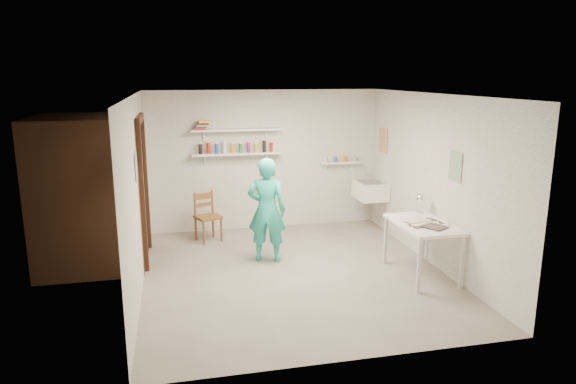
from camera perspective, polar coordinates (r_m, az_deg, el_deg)
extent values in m
cube|color=slate|center=(7.10, 0.71, -9.08)|extent=(4.00, 4.50, 0.02)
cube|color=silver|center=(6.58, 0.77, 10.83)|extent=(4.00, 4.50, 0.02)
cube|color=silver|center=(8.91, -2.62, 3.56)|extent=(4.00, 0.02, 2.40)
cube|color=silver|center=(4.65, 7.21, -5.39)|extent=(4.00, 0.02, 2.40)
cube|color=silver|center=(6.58, -16.54, -0.35)|extent=(0.02, 4.50, 2.40)
cube|color=silver|center=(7.45, 15.96, 1.21)|extent=(0.02, 4.50, 2.40)
cube|color=black|center=(7.65, -15.81, -0.03)|extent=(0.02, 0.90, 2.00)
cube|color=brown|center=(7.71, -21.10, 0.07)|extent=(1.40, 1.50, 2.10)
cube|color=brown|center=(7.49, -16.15, 7.83)|extent=(0.06, 1.05, 0.10)
cube|color=brown|center=(7.16, -15.85, -0.90)|extent=(0.06, 0.10, 2.00)
cube|color=brown|center=(8.13, -15.50, 0.75)|extent=(0.06, 0.10, 2.00)
cube|color=white|center=(8.69, -5.73, 4.27)|extent=(1.50, 0.22, 0.03)
cube|color=white|center=(8.64, -5.79, 6.89)|extent=(1.50, 0.22, 0.03)
cube|color=white|center=(9.17, 5.84, 3.26)|extent=(0.70, 0.14, 0.03)
cube|color=#334C7F|center=(6.56, -16.52, 2.74)|extent=(0.01, 0.28, 0.36)
cube|color=#995933|center=(8.99, 10.53, 5.69)|extent=(0.01, 0.34, 0.42)
cube|color=#3F724C|center=(6.92, 18.10, 2.72)|extent=(0.01, 0.30, 0.38)
cube|color=white|center=(8.95, 9.15, 0.19)|extent=(0.48, 0.60, 0.30)
imported|color=#24B5A6|center=(7.34, -2.37, -2.01)|extent=(0.64, 0.53, 1.52)
cylinder|color=beige|center=(7.47, -3.22, 0.24)|extent=(0.27, 0.12, 0.27)
cube|color=brown|center=(8.40, -8.87, -2.78)|extent=(0.48, 0.47, 0.80)
cube|color=white|center=(7.12, 14.61, -6.20)|extent=(0.66, 1.11, 0.74)
sphere|color=silver|center=(7.42, 14.58, -0.68)|extent=(0.14, 0.14, 0.14)
cylinder|color=black|center=(8.63, -9.92, 4.74)|extent=(0.06, 0.06, 0.17)
cylinder|color=red|center=(8.63, -8.99, 4.79)|extent=(0.06, 0.06, 0.17)
cylinder|color=blue|center=(8.64, -8.06, 4.83)|extent=(0.06, 0.06, 0.17)
cylinder|color=white|center=(8.65, -7.13, 4.86)|extent=(0.06, 0.06, 0.17)
cylinder|color=orange|center=(8.67, -6.21, 4.90)|extent=(0.06, 0.06, 0.17)
cylinder|color=#268C3F|center=(8.69, -5.29, 4.94)|extent=(0.06, 0.06, 0.17)
cylinder|color=#8C268C|center=(8.70, -4.37, 4.97)|extent=(0.06, 0.06, 0.17)
cylinder|color=gold|center=(8.73, -3.46, 5.01)|extent=(0.06, 0.06, 0.17)
cylinder|color=black|center=(8.75, -2.55, 5.04)|extent=(0.06, 0.06, 0.17)
cylinder|color=red|center=(8.77, -1.65, 5.07)|extent=(0.06, 0.06, 0.17)
cube|color=red|center=(8.59, -9.80, 6.93)|extent=(0.18, 0.14, 0.03)
cube|color=#1933A5|center=(8.59, -9.68, 7.12)|extent=(0.18, 0.14, 0.03)
cube|color=orange|center=(8.58, -9.55, 7.31)|extent=(0.18, 0.14, 0.03)
cube|color=black|center=(8.58, -9.42, 7.50)|extent=(0.18, 0.14, 0.03)
cube|color=yellow|center=(8.58, -9.29, 7.69)|extent=(0.18, 0.14, 0.03)
cylinder|color=silver|center=(9.10, 4.61, 3.59)|extent=(0.07, 0.07, 0.09)
cylinder|color=#335999|center=(9.14, 5.43, 3.62)|extent=(0.07, 0.07, 0.09)
cylinder|color=orange|center=(9.18, 6.25, 3.65)|extent=(0.07, 0.07, 0.09)
cylinder|color=#999999|center=(9.23, 7.06, 3.67)|extent=(0.07, 0.07, 0.09)
cube|color=silver|center=(7.01, 14.78, -3.32)|extent=(0.30, 0.22, 0.00)
cube|color=#4C4742|center=(7.01, 14.78, -3.29)|extent=(0.30, 0.22, 0.00)
cube|color=beige|center=(7.01, 14.79, -3.26)|extent=(0.30, 0.22, 0.00)
cube|color=#383330|center=(7.01, 14.79, -3.23)|extent=(0.30, 0.22, 0.00)
cube|color=silver|center=(7.00, 14.79, -3.20)|extent=(0.30, 0.22, 0.00)
cube|color=silver|center=(7.00, 14.79, -3.17)|extent=(0.30, 0.22, 0.00)
cube|color=#4C4742|center=(7.00, 14.79, -3.14)|extent=(0.30, 0.22, 0.00)
cube|color=beige|center=(7.00, 14.80, -3.10)|extent=(0.30, 0.22, 0.00)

